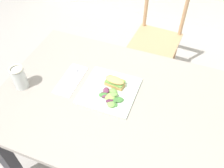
# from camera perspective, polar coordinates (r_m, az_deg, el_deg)

# --- Properties ---
(ground_plane) EXTENTS (8.53, 8.53, 0.00)m
(ground_plane) POSITION_cam_1_polar(r_m,az_deg,el_deg) (1.93, -1.84, -18.84)
(ground_plane) COLOR gray
(dining_table) EXTENTS (1.27, 0.89, 0.74)m
(dining_table) POSITION_cam_1_polar(r_m,az_deg,el_deg) (1.42, 0.32, -6.70)
(dining_table) COLOR gray
(dining_table) RESTS_ON ground
(chair_wooden_far) EXTENTS (0.42, 0.42, 0.87)m
(chair_wooden_far) POSITION_cam_1_polar(r_m,az_deg,el_deg) (2.24, 10.48, 10.55)
(chair_wooden_far) COLOR tan
(chair_wooden_far) RESTS_ON ground
(plate_lunch) EXTENTS (0.30, 0.30, 0.01)m
(plate_lunch) POSITION_cam_1_polar(r_m,az_deg,el_deg) (1.35, -0.61, -1.59)
(plate_lunch) COLOR beige
(plate_lunch) RESTS_ON dining_table
(sandwich_half_front) EXTENTS (0.12, 0.08, 0.06)m
(sandwich_half_front) POSITION_cam_1_polar(r_m,az_deg,el_deg) (1.35, 0.67, 0.54)
(sandwich_half_front) COLOR tan
(sandwich_half_front) RESTS_ON plate_lunch
(salad_mixed_greens) EXTENTS (0.15, 0.14, 0.03)m
(salad_mixed_greens) POSITION_cam_1_polar(r_m,az_deg,el_deg) (1.30, -0.40, -2.97)
(salad_mixed_greens) COLOR #4C2338
(salad_mixed_greens) RESTS_ON plate_lunch
(napkin_folded) EXTENTS (0.11, 0.25, 0.00)m
(napkin_folded) POSITION_cam_1_polar(r_m,az_deg,el_deg) (1.44, -9.62, 1.01)
(napkin_folded) COLOR white
(napkin_folded) RESTS_ON dining_table
(fork_on_napkin) EXTENTS (0.03, 0.19, 0.00)m
(fork_on_napkin) POSITION_cam_1_polar(r_m,az_deg,el_deg) (1.44, -9.29, 1.56)
(fork_on_napkin) COLOR silver
(fork_on_napkin) RESTS_ON napkin_folded
(mason_jar_iced_tea) EXTENTS (0.08, 0.08, 0.14)m
(mason_jar_iced_tea) POSITION_cam_1_polar(r_m,az_deg,el_deg) (1.43, -20.94, 1.27)
(mason_jar_iced_tea) COLOR #C67528
(mason_jar_iced_tea) RESTS_ON dining_table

